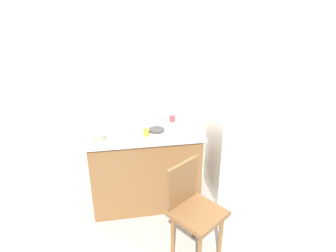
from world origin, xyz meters
TOP-DOWN VIEW (x-y plane):
  - ground_plane at (0.00, 0.00)m, footprint 8.00×8.00m
  - back_wall at (0.00, 1.00)m, footprint 4.80×0.10m
  - cabinet_base at (-0.38, 0.65)m, footprint 1.14×0.60m
  - countertop at (-0.38, 0.65)m, footprint 1.18×0.64m
  - faucet at (-0.41, 0.90)m, footprint 0.02×0.02m
  - refrigerator at (0.66, 0.66)m, footprint 0.53×0.58m
  - chair at (-0.05, -0.18)m, footprint 0.56×0.56m
  - dish_tray at (-0.53, 0.69)m, footprint 0.28×0.20m
  - terracotta_bowl at (-0.82, 0.52)m, footprint 0.14×0.14m
  - hotplate at (-0.24, 0.61)m, footprint 0.17×0.17m
  - cup_orange at (-0.36, 0.51)m, footprint 0.06×0.06m
  - cup_white at (-0.03, 0.45)m, footprint 0.08×0.08m
  - cup_red at (-0.04, 0.84)m, footprint 0.07×0.07m

SIDE VIEW (x-z plane):
  - ground_plane at x=0.00m, z-range 0.00..0.00m
  - cabinet_base at x=-0.38m, z-range 0.00..0.85m
  - chair at x=-0.05m, z-range 0.05..0.94m
  - refrigerator at x=0.66m, z-range 0.00..1.49m
  - countertop at x=-0.38m, z-range 0.85..0.89m
  - hotplate at x=-0.24m, z-range 0.89..0.91m
  - terracotta_bowl at x=-0.82m, z-range 0.89..0.93m
  - dish_tray at x=-0.53m, z-range 0.89..0.94m
  - cup_red at x=-0.04m, z-range 0.89..0.96m
  - cup_orange at x=-0.36m, z-range 0.89..0.97m
  - cup_white at x=-0.03m, z-range 0.89..1.00m
  - faucet at x=-0.41m, z-range 0.89..1.18m
  - back_wall at x=0.00m, z-range 0.00..2.41m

